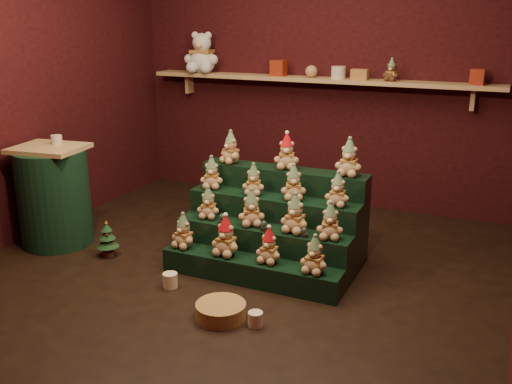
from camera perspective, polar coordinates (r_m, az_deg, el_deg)
The scene contains 39 objects.
ground at distance 4.50m, azimuth -2.32°, elevation -7.89°, with size 4.00×4.00×0.00m, color black.
back_wall at distance 6.00m, azimuth 6.50°, elevation 12.23°, with size 4.00×0.10×2.80m, color black.
left_wall at distance 5.35m, azimuth -22.91°, elevation 10.43°, with size 0.10×4.00×2.80m, color black.
back_shelf at distance 5.84m, azimuth 5.91°, elevation 11.07°, with size 3.60×0.26×0.24m.
riser_tier_front at distance 4.29m, azimuth -0.57°, elevation -7.85°, with size 1.40×0.22×0.18m, color black.
riser_tier_midfront at distance 4.44m, azimuth 0.63°, elevation -5.70°, with size 1.40×0.22×0.36m, color black.
riser_tier_midback at distance 4.59m, azimuth 1.74°, elevation -3.70°, with size 1.40×0.22×0.54m, color black.
riser_tier_back at distance 4.75m, azimuth 2.77°, elevation -1.82°, with size 1.40×0.22×0.72m, color black.
teddy_0 at distance 4.46m, azimuth -7.28°, elevation -3.86°, with size 0.19×0.18×0.27m, color tan, non-canonical shape.
teddy_1 at distance 4.28m, azimuth -3.03°, elevation -4.41°, with size 0.22×0.20×0.31m, color tan, non-canonical shape.
teddy_2 at distance 4.16m, azimuth 1.30°, elevation -5.37°, with size 0.19×0.17×0.26m, color tan, non-canonical shape.
teddy_3 at distance 4.01m, azimuth 5.88°, elevation -6.23°, with size 0.20×0.18×0.27m, color tan, non-canonical shape.
teddy_4 at distance 4.54m, azimuth -4.79°, elevation -1.08°, with size 0.18×0.16×0.25m, color tan, non-canonical shape.
teddy_5 at distance 4.37m, azimuth -0.46°, elevation -1.57°, with size 0.20×0.18×0.28m, color tan, non-canonical shape.
teddy_6 at distance 4.23m, azimuth 3.94°, elevation -2.14°, with size 0.21×0.19×0.30m, color tan, non-canonical shape.
teddy_7 at distance 4.14m, azimuth 7.44°, elevation -2.88°, with size 0.19×0.17×0.27m, color tan, non-canonical shape.
teddy_8 at distance 4.71m, azimuth -4.45°, elevation 1.94°, with size 0.19×0.17×0.26m, color tan, non-canonical shape.
teddy_9 at distance 4.53m, azimuth -0.25°, elevation 1.27°, with size 0.18×0.16×0.25m, color tan, non-canonical shape.
teddy_10 at distance 4.41m, azimuth 3.77°, elevation 0.97°, with size 0.20×0.18×0.27m, color tan, non-canonical shape.
teddy_11 at distance 4.29m, azimuth 8.18°, elevation 0.26°, with size 0.18×0.17×0.26m, color tan, non-canonical shape.
teddy_12 at distance 4.79m, azimuth -2.54°, elevation 4.48°, with size 0.19×0.17×0.27m, color tan, non-canonical shape.
teddy_13 at distance 4.61m, azimuth 3.09°, elevation 4.06°, with size 0.20×0.18×0.28m, color tan, non-canonical shape.
teddy_14 at distance 4.45m, azimuth 9.30°, elevation 3.43°, with size 0.21×0.19×0.29m, color tan, non-canonical shape.
snow_globe_a at distance 4.43m, azimuth -3.31°, elevation -2.67°, with size 0.06×0.06×0.09m.
snow_globe_b at distance 4.29m, azimuth 0.80°, elevation -3.38°, with size 0.06×0.06×0.08m.
snow_globe_c at distance 4.18m, azimuth 4.87°, elevation -4.01°, with size 0.06×0.06×0.08m.
side_table at distance 5.19m, azimuth -19.56°, elevation -0.38°, with size 0.62×0.60×0.87m.
table_ornament at distance 5.15m, azimuth -19.32°, elevation 4.98°, with size 0.09×0.09×0.07m, color beige.
mini_christmas_tree at distance 4.87m, azimuth -14.64°, elevation -4.53°, with size 0.18×0.18×0.31m.
mug_left at distance 4.27m, azimuth -8.58°, elevation -8.72°, with size 0.11×0.11×0.11m, color beige.
mug_right at distance 3.74m, azimuth -0.06°, elevation -12.59°, with size 0.10×0.10×0.10m, color beige.
wicker_basket at distance 3.83m, azimuth -3.54°, elevation -11.78°, with size 0.33×0.33×0.10m, color #A67F43.
white_bear at distance 6.31m, azimuth -5.43°, elevation 14.23°, with size 0.39×0.35×0.54m, color silver, non-canonical shape.
brown_bear at distance 5.61m, azimuth 13.39°, elevation 11.78°, with size 0.15×0.13×0.21m, color #4E2F1A, non-canonical shape.
gift_tin_red_a at distance 5.95m, azimuth 2.27°, elevation 12.28°, with size 0.14×0.14×0.16m, color #A13018.
gift_tin_cream at distance 5.74m, azimuth 8.24°, elevation 11.74°, with size 0.14×0.14×0.12m, color beige.
gift_tin_red_b at distance 5.52m, azimuth 21.24°, elevation 10.68°, with size 0.12×0.12×0.14m, color #A13018.
shelf_plush_ball at distance 5.82m, azimuth 5.56°, elevation 11.91°, with size 0.12×0.12×0.12m, color tan.
scarf_gift_box at distance 5.69m, azimuth 10.33°, elevation 11.49°, with size 0.16×0.10×0.10m, color #D5601E.
Camera 1 is at (1.84, -3.64, 1.90)m, focal length 40.00 mm.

